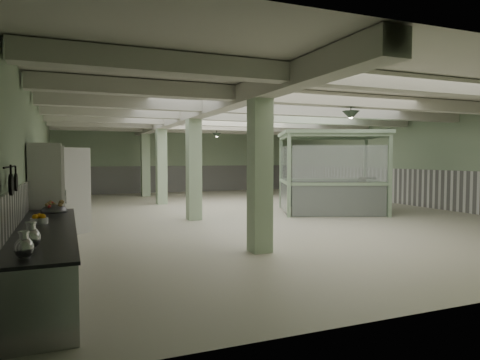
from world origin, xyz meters
name	(u,v)px	position (x,y,z in m)	size (l,w,h in m)	color
floor	(253,212)	(0.00, 0.00, 0.00)	(20.00, 20.00, 0.00)	beige
ceiling	(253,112)	(0.00, 0.00, 3.60)	(14.00, 20.00, 0.02)	beige
wall_back	(183,161)	(0.00, 10.00, 1.80)	(14.00, 0.02, 3.60)	#99AF8C
wall_left	(39,163)	(-7.00, 0.00, 1.80)	(0.02, 20.00, 3.60)	#99AF8C
wall_right	(405,162)	(7.00, 0.00, 1.80)	(0.02, 20.00, 3.60)	#99AF8C
wainscot_left	(41,198)	(-6.97, 0.00, 0.75)	(0.05, 19.90, 1.50)	silver
wainscot_right	(404,187)	(6.97, 0.00, 0.75)	(0.05, 19.90, 1.50)	silver
wainscot_back	(183,179)	(0.00, 9.97, 0.75)	(13.90, 0.05, 1.50)	silver
girder	(185,116)	(-2.50, 0.00, 3.38)	(0.45, 19.90, 0.40)	beige
beam_a	(409,84)	(0.00, -7.50, 3.42)	(13.90, 0.35, 0.32)	beige
beam_b	(334,100)	(0.00, -5.00, 3.42)	(13.90, 0.35, 0.32)	beige
beam_c	(287,110)	(0.00, -2.50, 3.42)	(13.90, 0.35, 0.32)	beige
beam_d	(253,117)	(0.00, 0.00, 3.42)	(13.90, 0.35, 0.32)	beige
beam_e	(229,123)	(0.00, 2.50, 3.42)	(13.90, 0.35, 0.32)	beige
beam_f	(210,127)	(0.00, 5.00, 3.42)	(13.90, 0.35, 0.32)	beige
beam_g	(195,130)	(0.00, 7.50, 3.42)	(13.90, 0.35, 0.32)	beige
column_a	(260,166)	(-2.50, -6.00, 1.80)	(0.42, 0.42, 3.60)	#ADC8A1
column_b	(194,163)	(-2.50, -1.00, 1.80)	(0.42, 0.42, 3.60)	#ADC8A1
column_c	(161,162)	(-2.50, 4.00, 1.80)	(0.42, 0.42, 3.60)	#ADC8A1
column_d	(145,161)	(-2.50, 8.00, 1.80)	(0.42, 0.42, 3.60)	#ADC8A1
hook_rail	(10,167)	(-6.93, -7.60, 1.85)	(0.02, 0.02, 1.20)	black
pendant_front	(351,115)	(0.50, -5.00, 3.05)	(0.44, 0.44, 0.22)	#2F3E30
pendant_mid	(260,129)	(0.50, 0.50, 3.05)	(0.44, 0.44, 0.22)	#2F3E30
pendant_back	(217,135)	(0.50, 5.50, 3.05)	(0.44, 0.44, 0.22)	#2F3E30
prep_counter	(46,257)	(-6.54, -6.98, 0.46)	(0.86, 4.93, 0.91)	#B2B2B6
pitcher_near	(31,235)	(-6.63, -8.50, 1.06)	(0.21, 0.25, 0.31)	#B2B2B6
pitcher_far	(24,245)	(-6.66, -9.04, 1.04)	(0.20, 0.23, 0.29)	#B2B2B6
veg_colander	(54,207)	(-6.47, -5.05, 1.01)	(0.48, 0.48, 0.22)	#3E3E43
orange_bowl	(39,221)	(-6.65, -6.53, 0.95)	(0.27, 0.27, 0.10)	#B2B2B7
skillet_near	(11,185)	(-6.88, -7.98, 1.63)	(0.27, 0.27, 0.04)	black
skillet_far	(16,182)	(-6.88, -7.43, 1.63)	(0.24, 0.24, 0.03)	black
walkin_cooler	(49,192)	(-6.62, -3.18, 1.18)	(1.20, 2.57, 2.36)	silver
guard_booth	(331,159)	(2.63, -0.98, 1.92)	(4.46, 4.16, 2.90)	#8AA685
filing_cabinet	(367,192)	(4.70, -0.45, 0.61)	(0.40, 0.57, 1.23)	#5C5F4F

